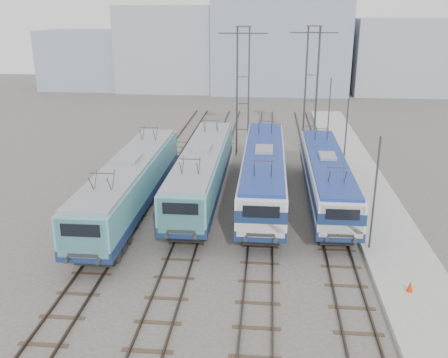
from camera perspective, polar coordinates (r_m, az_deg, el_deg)
ground at (r=28.54m, az=-0.48°, el=-9.45°), size 160.00×160.00×0.00m
platform at (r=36.42m, az=17.04°, el=-3.55°), size 4.00×70.00×0.30m
locomotive_far_left at (r=34.49m, az=-10.67°, el=-0.39°), size 2.98×18.84×3.55m
locomotive_center_left at (r=36.63m, az=-2.51°, el=1.06°), size 2.96×18.72×3.52m
locomotive_center_right at (r=36.34m, az=4.55°, el=0.98°), size 2.97×18.82×3.54m
locomotive_far_right at (r=36.46m, az=11.62°, el=0.39°), size 2.73×17.23×3.24m
catenary_tower_west at (r=47.55m, az=2.17°, el=10.57°), size 4.50×1.20×12.00m
catenary_tower_east at (r=49.62m, az=9.95°, el=10.65°), size 4.50×1.20×12.00m
mast_front at (r=29.43m, az=16.82°, el=-1.91°), size 0.12×0.12×7.00m
mast_mid at (r=40.71m, az=13.68°, el=4.09°), size 0.12×0.12×7.00m
mast_rear at (r=52.32m, az=11.90°, el=7.45°), size 0.12×0.12×7.00m
safety_cone at (r=26.78m, az=20.49°, el=-11.43°), size 0.32×0.32×0.54m
building_west at (r=88.78m, az=-5.69°, el=14.63°), size 18.00×12.00×14.00m
building_center at (r=87.11m, az=6.44°, el=15.84°), size 22.00×14.00×18.00m
building_east at (r=89.91m, az=19.56°, el=13.08°), size 16.00×12.00×12.00m
building_far_west at (r=93.25m, az=-15.61°, el=13.02°), size 14.00×10.00×10.00m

